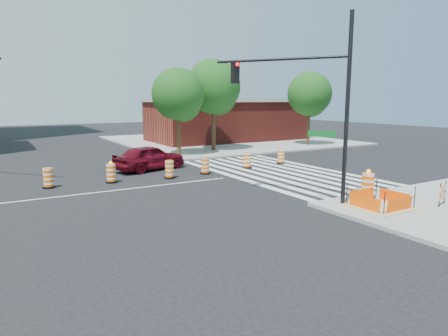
% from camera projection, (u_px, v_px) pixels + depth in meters
% --- Properties ---
extents(ground, '(120.00, 120.00, 0.00)m').
position_uv_depth(ground, '(97.00, 192.00, 19.15)').
color(ground, black).
rests_on(ground, ground).
extents(sidewalk_ne, '(22.00, 22.00, 0.15)m').
position_uv_depth(sidewalk_ne, '(226.00, 140.00, 43.44)').
color(sidewalk_ne, gray).
rests_on(sidewalk_ne, ground).
extents(crosswalk_east, '(6.75, 13.50, 0.01)m').
position_uv_depth(crosswalk_east, '(278.00, 172.00, 24.64)').
color(crosswalk_east, silver).
rests_on(crosswalk_east, ground).
extents(lane_centerline, '(14.00, 0.12, 0.01)m').
position_uv_depth(lane_centerline, '(97.00, 192.00, 19.15)').
color(lane_centerline, silver).
rests_on(lane_centerline, ground).
extents(excavation_pit, '(2.20, 2.20, 0.90)m').
position_uv_depth(excavation_pit, '(379.00, 205.00, 15.98)').
color(excavation_pit, tan).
rests_on(excavation_pit, ground).
extents(brick_storefront, '(16.50, 8.50, 4.60)m').
position_uv_depth(brick_storefront, '(226.00, 120.00, 43.07)').
color(brick_storefront, maroon).
rests_on(brick_storefront, ground).
extents(red_coupe, '(5.05, 3.14, 1.60)m').
position_uv_depth(red_coupe, '(150.00, 157.00, 25.23)').
color(red_coupe, '#590714').
rests_on(red_coupe, ground).
extents(signal_pole_se, '(3.33, 4.85, 7.62)m').
position_uv_depth(signal_pole_se, '(308.00, 93.00, 16.33)').
color(signal_pole_se, black).
rests_on(signal_pole_se, ground).
extents(pit_drum, '(0.66, 0.66, 1.29)m').
position_uv_depth(pit_drum, '(368.00, 186.00, 17.27)').
color(pit_drum, black).
rests_on(pit_drum, ground).
extents(barricade, '(0.81, 0.27, 0.98)m').
position_uv_depth(barricade, '(443.00, 192.00, 16.13)').
color(barricade, '#F86305').
rests_on(barricade, ground).
extents(tree_north_c, '(4.03, 4.03, 6.85)m').
position_uv_depth(tree_north_c, '(178.00, 97.00, 30.70)').
color(tree_north_c, '#382314').
rests_on(tree_north_c, ground).
extents(tree_north_d, '(4.58, 4.58, 7.79)m').
position_uv_depth(tree_north_d, '(214.00, 90.00, 33.58)').
color(tree_north_d, '#382314').
rests_on(tree_north_d, ground).
extents(tree_north_e, '(4.16, 4.16, 7.07)m').
position_uv_depth(tree_north_e, '(309.00, 96.00, 37.76)').
color(tree_north_e, '#382314').
rests_on(tree_north_e, ground).
extents(median_drum_3, '(0.60, 0.60, 1.02)m').
position_uv_depth(median_drum_3, '(48.00, 179.00, 20.03)').
color(median_drum_3, black).
rests_on(median_drum_3, ground).
extents(median_drum_4, '(0.60, 0.60, 1.18)m').
position_uv_depth(median_drum_4, '(111.00, 174.00, 21.31)').
color(median_drum_4, black).
rests_on(median_drum_4, ground).
extents(median_drum_5, '(0.60, 0.60, 1.02)m').
position_uv_depth(median_drum_5, '(169.00, 170.00, 22.54)').
color(median_drum_5, black).
rests_on(median_drum_5, ground).
extents(median_drum_6, '(0.60, 0.60, 1.02)m').
position_uv_depth(median_drum_6, '(205.00, 166.00, 23.88)').
color(median_drum_6, black).
rests_on(median_drum_6, ground).
extents(median_drum_7, '(0.60, 0.60, 1.02)m').
position_uv_depth(median_drum_7, '(247.00, 161.00, 25.92)').
color(median_drum_7, black).
rests_on(median_drum_7, ground).
extents(median_drum_8, '(0.60, 0.60, 1.02)m').
position_uv_depth(median_drum_8, '(281.00, 157.00, 27.78)').
color(median_drum_8, black).
rests_on(median_drum_8, ground).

